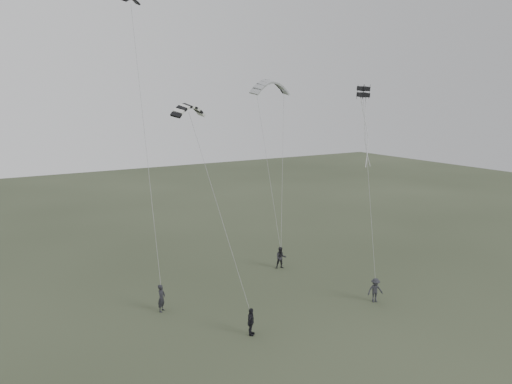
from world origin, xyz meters
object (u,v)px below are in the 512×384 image
flyer_right (281,258)px  kite_striped (189,106)px  flyer_far (375,290)px  flyer_left (162,298)px  kite_box (363,92)px  flyer_center (251,322)px  kite_pale_large (271,81)px

flyer_right → kite_striped: (-9.32, -3.68, 12.24)m
flyer_far → flyer_left: bearing=174.1°
kite_striped → kite_box: 13.29m
flyer_right → flyer_center: flyer_right is taller
kite_striped → kite_box: kite_box is taller
flyer_center → flyer_far: 9.61m
kite_pale_large → kite_box: (0.51, -11.56, -1.01)m
kite_pale_large → flyer_left: bearing=-157.1°
flyer_left → kite_striped: bearing=-68.7°
flyer_left → kite_striped: size_ratio=0.70×
flyer_right → kite_striped: kite_striped is taller
kite_pale_large → flyer_center: bearing=-136.9°
flyer_left → kite_pale_large: size_ratio=0.42×
flyer_center → kite_pale_large: size_ratio=0.38×
flyer_right → flyer_far: size_ratio=1.06×
flyer_left → flyer_center: flyer_left is taller
flyer_center → kite_striped: size_ratio=0.64×
flyer_center → flyer_far: (9.61, -0.23, 0.01)m
flyer_far → kite_striped: (-11.01, 5.21, 12.29)m
flyer_center → kite_box: size_ratio=2.22×
flyer_center → flyer_left: bearing=76.9°
flyer_left → kite_box: bearing=-51.2°
flyer_center → kite_pale_large: 23.95m
flyer_right → kite_box: bearing=-26.5°
kite_box → kite_pale_large: bearing=102.4°
kite_striped → flyer_center: bearing=-100.6°
kite_pale_large → kite_striped: kite_pale_large is taller
flyer_left → kite_pale_large: 22.55m
flyer_center → kite_pale_large: (11.33, 15.61, 14.20)m
flyer_far → flyer_right: bearing=120.0°
flyer_right → kite_pale_large: 16.12m
flyer_center → kite_striped: kite_striped is taller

